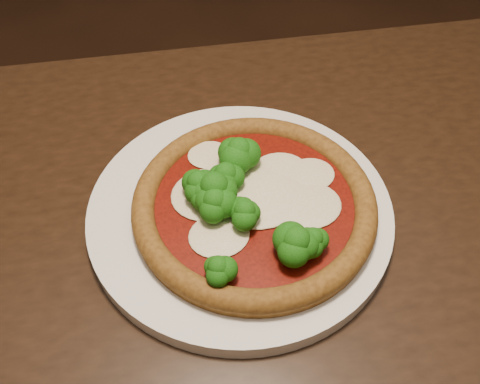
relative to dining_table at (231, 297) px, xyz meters
name	(u,v)px	position (x,y,z in m)	size (l,w,h in m)	color
floor	(313,373)	(0.22, 0.11, -0.65)	(4.00, 4.00, 0.00)	black
dining_table	(231,297)	(0.00, 0.00, 0.00)	(1.43, 0.92, 0.75)	black
plate	(240,211)	(0.02, 0.04, 0.11)	(0.32, 0.32, 0.02)	silver
pizza	(250,202)	(0.03, 0.03, 0.13)	(0.25, 0.25, 0.06)	brown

